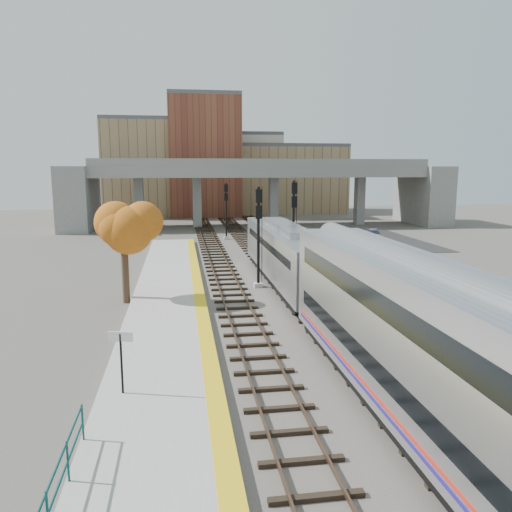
{
  "coord_description": "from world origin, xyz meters",
  "views": [
    {
      "loc": [
        -6.41,
        -26.15,
        8.24
      ],
      "look_at": [
        -1.5,
        6.05,
        2.5
      ],
      "focal_mm": 35.0,
      "sensor_mm": 36.0,
      "label": 1
    }
  ],
  "objects": [
    {
      "name": "parking_lot",
      "position": [
        14.0,
        28.0,
        0.02
      ],
      "size": [
        14.0,
        18.0,
        0.04
      ],
      "primitive_type": "cube",
      "color": "black",
      "rests_on": "ground"
    },
    {
      "name": "tracks",
      "position": [
        0.93,
        12.5,
        0.08
      ],
      "size": [
        10.7,
        95.0,
        0.25
      ],
      "color": "black",
      "rests_on": "ground"
    },
    {
      "name": "tree",
      "position": [
        -9.84,
        4.77,
        5.06
      ],
      "size": [
        3.6,
        3.6,
        6.82
      ],
      "color": "#382619",
      "rests_on": "ground"
    },
    {
      "name": "buildings_far",
      "position": [
        1.26,
        66.57,
        7.88
      ],
      "size": [
        43.0,
        21.0,
        20.6
      ],
      "color": "#957D56",
      "rests_on": "ground"
    },
    {
      "name": "car_c",
      "position": [
        15.84,
        28.8,
        0.62
      ],
      "size": [
        2.59,
        4.28,
        1.16
      ],
      "primitive_type": "imported",
      "rotation": [
        0.0,
        0.0,
        -0.26
      ],
      "color": "#99999E",
      "rests_on": "parking_lot"
    },
    {
      "name": "platform",
      "position": [
        -7.25,
        0.0,
        0.17
      ],
      "size": [
        4.5,
        60.0,
        0.35
      ],
      "primitive_type": "cube",
      "color": "#9E9E99",
      "rests_on": "ground"
    },
    {
      "name": "yellow_strip",
      "position": [
        -5.35,
        0.0,
        0.35
      ],
      "size": [
        0.7,
        60.0,
        0.01
      ],
      "primitive_type": "cube",
      "color": "yellow",
      "rests_on": "platform"
    },
    {
      "name": "car_a",
      "position": [
        10.46,
        25.24,
        0.62
      ],
      "size": [
        1.8,
        3.57,
        1.17
      ],
      "primitive_type": "imported",
      "rotation": [
        0.0,
        0.0,
        -0.13
      ],
      "color": "#99999E",
      "rests_on": "parking_lot"
    },
    {
      "name": "station_sign",
      "position": [
        -8.59,
        -8.98,
        1.98
      ],
      "size": [
        0.89,
        0.26,
        2.27
      ],
      "rotation": [
        0.0,
        0.0,
        -0.24
      ],
      "color": "black",
      "rests_on": "platform"
    },
    {
      "name": "signal_mast_far",
      "position": [
        -1.1,
        31.77,
        3.15
      ],
      "size": [
        0.6,
        0.64,
        6.55
      ],
      "color": "#9E9E99",
      "rests_on": "ground"
    },
    {
      "name": "coach",
      "position": [
        1.0,
        -14.51,
        2.8
      ],
      "size": [
        3.03,
        25.0,
        5.0
      ],
      "color": "#A8AAB2",
      "rests_on": "ground"
    },
    {
      "name": "signal_mast_mid",
      "position": [
        3.0,
        14.62,
        3.63
      ],
      "size": [
        0.6,
        0.64,
        7.25
      ],
      "color": "#9E9E99",
      "rests_on": "ground"
    },
    {
      "name": "ground",
      "position": [
        0.0,
        0.0,
        0.0
      ],
      "size": [
        160.0,
        160.0,
        0.0
      ],
      "primitive_type": "plane",
      "color": "#47423D",
      "rests_on": "ground"
    },
    {
      "name": "car_b",
      "position": [
        13.41,
        27.61,
        0.59
      ],
      "size": [
        3.01,
        3.32,
        1.1
      ],
      "primitive_type": "imported",
      "rotation": [
        0.0,
        0.0,
        0.68
      ],
      "color": "#99999E",
      "rests_on": "parking_lot"
    },
    {
      "name": "signal_mast_near",
      "position": [
        -1.1,
        7.53,
        3.46
      ],
      "size": [
        0.6,
        0.64,
        7.0
      ],
      "color": "#9E9E99",
      "rests_on": "ground"
    },
    {
      "name": "locomotive",
      "position": [
        1.0,
        8.1,
        2.28
      ],
      "size": [
        3.02,
        19.05,
        4.1
      ],
      "color": "#A8AAB2",
      "rests_on": "ground"
    },
    {
      "name": "overpass",
      "position": [
        4.92,
        45.0,
        5.81
      ],
      "size": [
        54.0,
        12.0,
        9.5
      ],
      "color": "slate",
      "rests_on": "ground"
    }
  ]
}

